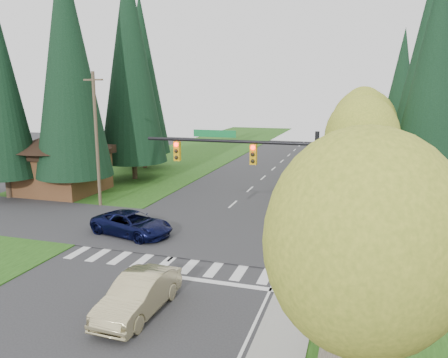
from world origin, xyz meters
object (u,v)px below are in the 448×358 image
at_px(sedan_champagne, 138,295).
at_px(parked_car_d, 322,152).
at_px(parked_car_b, 299,182).
at_px(suv_navy, 132,224).
at_px(parked_car_a, 300,182).
at_px(parked_car_e, 334,147).
at_px(parked_car_c, 311,165).

distance_m(sedan_champagne, parked_car_d, 44.06).
bearing_deg(parked_car_b, suv_navy, -114.19).
distance_m(parked_car_a, parked_car_b, 0.32).
bearing_deg(suv_navy, parked_car_d, 0.42).
relative_size(parked_car_d, parked_car_e, 0.72).
bearing_deg(parked_car_e, parked_car_c, -97.04).
distance_m(sedan_champagne, parked_car_a, 23.68).
bearing_deg(parked_car_e, parked_car_b, -95.35).
xyz_separation_m(parked_car_c, parked_car_d, (0.25, 10.89, -0.10)).
bearing_deg(parked_car_c, parked_car_a, -94.29).
distance_m(sedan_champagne, suv_navy, 9.70).
bearing_deg(suv_navy, parked_car_e, 0.68).
bearing_deg(parked_car_a, parked_car_e, 86.40).
distance_m(parked_car_a, parked_car_c, 9.57).
xyz_separation_m(parked_car_b, parked_car_e, (1.40, 25.99, 0.07)).
height_order(parked_car_b, parked_car_d, parked_car_b).
relative_size(sedan_champagne, parked_car_a, 0.97).
bearing_deg(parked_car_d, sedan_champagne, -90.18).
xyz_separation_m(parked_car_c, parked_car_e, (1.40, 16.70, 0.02)).
relative_size(sedan_champagne, parked_car_c, 1.02).
bearing_deg(parked_car_c, parked_car_e, 80.45).
distance_m(suv_navy, parked_car_a, 17.13).
xyz_separation_m(sedan_champagne, parked_car_e, (4.47, 49.74, 0.01)).
distance_m(parked_car_b, parked_car_e, 26.02).
bearing_deg(sedan_champagne, parked_car_b, 84.40).
relative_size(sedan_champagne, parked_car_e, 0.87).
height_order(suv_navy, parked_car_a, parked_car_a).
bearing_deg(parked_car_c, parked_car_d, 83.92).
xyz_separation_m(sedan_champagne, parked_car_b, (3.07, 23.75, -0.06)).
bearing_deg(sedan_champagne, parked_car_e, 86.62).
distance_m(suv_navy, parked_car_e, 42.43).
bearing_deg(suv_navy, parked_car_a, -14.65).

